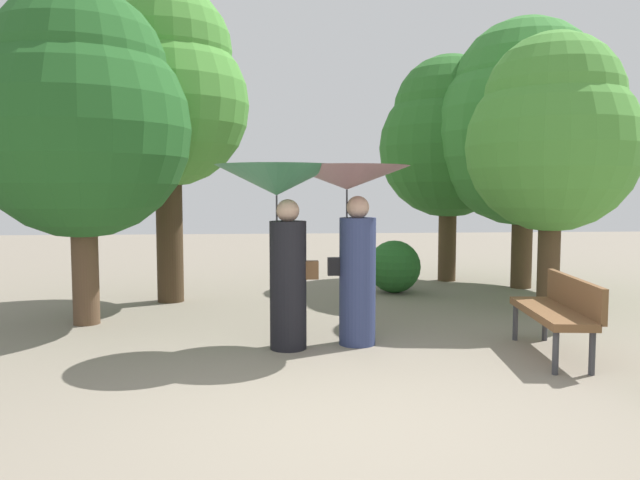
{
  "coord_description": "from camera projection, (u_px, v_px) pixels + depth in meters",
  "views": [
    {
      "loc": [
        -0.6,
        -4.53,
        1.74
      ],
      "look_at": [
        0.0,
        2.61,
        1.16
      ],
      "focal_mm": 34.43,
      "sensor_mm": 36.0,
      "label": 1
    }
  ],
  "objects": [
    {
      "name": "tree_far_back",
      "position": [
        525.0,
        121.0,
        10.73
      ],
      "size": [
        3.21,
        3.21,
        4.72
      ],
      "color": "#4C3823",
      "rests_on": "ground"
    },
    {
      "name": "tree_mid_left",
      "position": [
        80.0,
        112.0,
        7.78
      ],
      "size": [
        2.79,
        2.79,
        4.3
      ],
      "color": "brown",
      "rests_on": "ground"
    },
    {
      "name": "bush_path_left",
      "position": [
        394.0,
        267.0,
        10.4
      ],
      "size": [
        0.89,
        0.89,
        0.89
      ],
      "primitive_type": "sphere",
      "color": "#235B23",
      "rests_on": "ground"
    },
    {
      "name": "tree_near_left",
      "position": [
        167.0,
        89.0,
        9.35
      ],
      "size": [
        2.5,
        2.5,
        4.85
      ],
      "color": "#42301E",
      "rests_on": "ground"
    },
    {
      "name": "person_left",
      "position": [
        280.0,
        210.0,
        6.63
      ],
      "size": [
        1.32,
        1.32,
        2.01
      ],
      "rotation": [
        0.0,
        0.0,
        1.54
      ],
      "color": "black",
      "rests_on": "ground"
    },
    {
      "name": "ground_plane",
      "position": [
        349.0,
        418.0,
        4.69
      ],
      "size": [
        40.0,
        40.0,
        0.0
      ],
      "primitive_type": "plane",
      "color": "gray"
    },
    {
      "name": "person_right",
      "position": [
        350.0,
        211.0,
        6.82
      ],
      "size": [
        1.4,
        1.4,
        2.01
      ],
      "rotation": [
        0.0,
        0.0,
        1.54
      ],
      "color": "navy",
      "rests_on": "ground"
    },
    {
      "name": "tree_mid_right",
      "position": [
        553.0,
        132.0,
        8.71
      ],
      "size": [
        2.43,
        2.43,
        3.96
      ],
      "color": "#4C3823",
      "rests_on": "ground"
    },
    {
      "name": "tree_near_right",
      "position": [
        449.0,
        136.0,
        11.6
      ],
      "size": [
        2.64,
        2.64,
        4.27
      ],
      "color": "#4C3823",
      "rests_on": "ground"
    },
    {
      "name": "park_bench",
      "position": [
        559.0,
        308.0,
        6.41
      ],
      "size": [
        0.66,
        1.55,
        0.83
      ],
      "rotation": [
        0.0,
        0.0,
        -1.69
      ],
      "color": "#38383D",
      "rests_on": "ground"
    }
  ]
}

